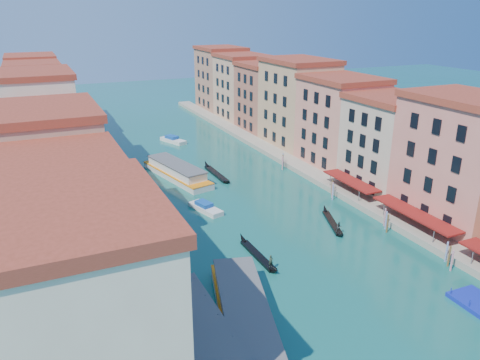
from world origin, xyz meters
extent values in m
cube|color=beige|center=(-26.00, 8.00, 9.00)|extent=(12.00, 16.00, 18.00)
cube|color=maroon|center=(-26.00, 8.00, 18.50)|extent=(12.80, 16.40, 1.00)
cube|color=#D7B17F|center=(-26.00, 23.50, 8.50)|extent=(12.00, 15.00, 17.00)
cube|color=maroon|center=(-26.00, 23.50, 17.50)|extent=(12.80, 15.40, 1.00)
cube|color=#9F765C|center=(-26.00, 39.50, 9.50)|extent=(12.00, 17.00, 19.00)
cube|color=maroon|center=(-26.00, 39.50, 19.50)|extent=(12.80, 17.40, 1.00)
cube|color=#E1B088|center=(-26.00, 55.00, 8.25)|extent=(12.00, 14.00, 16.50)
cube|color=maroon|center=(-26.00, 55.00, 17.00)|extent=(12.80, 14.40, 1.00)
cube|color=beige|center=(-26.00, 71.00, 10.00)|extent=(12.00, 18.00, 20.00)
cube|color=maroon|center=(-26.00, 71.00, 20.50)|extent=(12.80, 18.40, 1.00)
cube|color=tan|center=(-26.00, 88.00, 8.75)|extent=(12.00, 16.00, 17.50)
cube|color=maroon|center=(-26.00, 88.00, 18.00)|extent=(12.80, 16.40, 1.00)
cube|color=tan|center=(-26.00, 103.50, 9.25)|extent=(12.00, 15.00, 18.50)
cube|color=maroon|center=(-26.00, 103.50, 19.00)|extent=(12.80, 15.40, 1.00)
cube|color=beige|center=(-26.00, 119.50, 9.50)|extent=(12.00, 17.00, 19.00)
cube|color=maroon|center=(-26.00, 119.50, 19.50)|extent=(12.80, 17.40, 1.00)
cube|color=#C86B5B|center=(30.00, 23.50, 9.50)|extent=(12.00, 17.00, 19.00)
cube|color=maroon|center=(30.00, 23.50, 19.50)|extent=(12.80, 17.40, 1.00)
cube|color=tan|center=(30.00, 39.00, 8.25)|extent=(12.00, 14.00, 16.50)
cube|color=maroon|center=(30.00, 39.00, 17.00)|extent=(12.80, 14.40, 1.00)
cube|color=#C77560|center=(30.00, 54.00, 9.00)|extent=(12.00, 16.00, 18.00)
cube|color=maroon|center=(30.00, 54.00, 18.50)|extent=(12.80, 16.40, 1.00)
cube|color=tan|center=(30.00, 71.00, 10.00)|extent=(12.00, 18.00, 20.00)
cube|color=maroon|center=(30.00, 71.00, 20.50)|extent=(12.80, 18.40, 1.00)
cube|color=#975340|center=(30.00, 87.50, 8.75)|extent=(12.00, 15.00, 17.50)
cube|color=maroon|center=(30.00, 87.50, 18.00)|extent=(12.80, 15.40, 1.00)
cube|color=tan|center=(30.00, 103.00, 9.25)|extent=(12.00, 16.00, 18.50)
cube|color=maroon|center=(30.00, 103.00, 19.00)|extent=(12.80, 16.40, 1.00)
cube|color=#9D664D|center=(30.00, 119.50, 9.75)|extent=(12.00, 17.00, 19.50)
cube|color=maroon|center=(30.00, 119.50, 20.00)|extent=(12.80, 17.40, 1.00)
cube|color=gray|center=(22.00, 65.00, 0.50)|extent=(4.00, 140.00, 1.00)
cylinder|color=#535355|center=(20.80, 12.00, 1.50)|extent=(0.12, 0.12, 3.00)
cube|color=maroon|center=(22.20, 23.50, 3.00)|extent=(3.20, 15.30, 0.25)
cylinder|color=#535355|center=(20.80, 18.40, 1.50)|extent=(0.12, 0.12, 3.00)
cylinder|color=#535355|center=(20.80, 28.60, 1.50)|extent=(0.12, 0.12, 3.00)
cube|color=maroon|center=(22.20, 39.00, 3.00)|extent=(3.20, 12.60, 0.25)
cylinder|color=#535355|center=(20.80, 34.80, 1.50)|extent=(0.12, 0.12, 3.00)
cylinder|color=#535355|center=(20.80, 43.20, 1.50)|extent=(0.12, 0.12, 3.00)
cube|color=#535355|center=(-16.00, 12.00, 0.30)|extent=(5.00, 16.00, 0.60)
cube|color=#535355|center=(-16.00, 12.00, 3.50)|extent=(5.40, 16.40, 0.30)
cylinder|color=brown|center=(18.50, 13.00, 1.30)|extent=(0.24, 0.24, 3.20)
cylinder|color=brown|center=(19.10, 14.00, 1.30)|extent=(0.24, 0.24, 3.20)
cylinder|color=brown|center=(19.70, 15.00, 1.30)|extent=(0.24, 0.24, 3.20)
cylinder|color=brown|center=(18.50, 25.00, 1.30)|extent=(0.24, 0.24, 3.20)
cylinder|color=brown|center=(19.10, 26.00, 1.30)|extent=(0.24, 0.24, 3.20)
cylinder|color=brown|center=(19.70, 27.00, 1.30)|extent=(0.24, 0.24, 3.20)
cylinder|color=brown|center=(18.50, 39.00, 1.30)|extent=(0.24, 0.24, 3.20)
cylinder|color=brown|center=(19.10, 40.00, 1.30)|extent=(0.24, 0.24, 3.20)
cylinder|color=brown|center=(19.70, 41.00, 1.30)|extent=(0.24, 0.24, 3.20)
cylinder|color=brown|center=(18.50, 57.00, 1.30)|extent=(0.24, 0.24, 3.20)
cylinder|color=brown|center=(19.10, 58.00, 1.30)|extent=(0.24, 0.24, 3.20)
cylinder|color=brown|center=(19.70, 59.00, 1.30)|extent=(0.24, 0.24, 3.20)
cylinder|color=brown|center=(-18.50, 12.00, 1.30)|extent=(0.24, 0.24, 3.20)
cylinder|color=brown|center=(-18.50, 16.00, 1.30)|extent=(0.24, 0.24, 3.20)
cube|color=silver|center=(-10.22, 13.45, 0.65)|extent=(10.60, 22.31, 1.31)
cube|color=white|center=(-10.22, 13.45, 2.07)|extent=(8.90, 17.97, 1.74)
cube|color=#535355|center=(-10.22, 13.45, 3.11)|extent=(9.36, 18.58, 0.27)
cube|color=orange|center=(-10.22, 13.45, 1.25)|extent=(10.65, 22.32, 0.27)
cube|color=silver|center=(-2.98, 61.32, 0.60)|extent=(8.81, 20.65, 1.21)
cube|color=white|center=(-2.98, 61.32, 1.91)|extent=(7.44, 16.60, 1.61)
cube|color=#535355|center=(-2.98, 61.32, 2.87)|extent=(7.84, 17.16, 0.25)
cube|color=orange|center=(-2.98, 61.32, 1.16)|extent=(8.86, 20.66, 0.25)
cube|color=black|center=(-2.34, 26.29, 0.21)|extent=(1.18, 8.75, 0.44)
cone|color=black|center=(-2.40, 31.15, 0.58)|extent=(0.90, 1.96, 1.63)
cone|color=black|center=(-2.28, 21.44, 0.49)|extent=(0.89, 1.63, 1.44)
imported|color=#283726|center=(-2.30, 22.60, 1.23)|extent=(0.62, 0.41, 1.68)
cube|color=black|center=(12.77, 30.78, 0.21)|extent=(3.83, 8.31, 0.42)
cone|color=black|center=(14.35, 35.20, 0.56)|extent=(1.43, 2.06, 1.58)
cone|color=black|center=(11.18, 26.35, 0.47)|extent=(1.32, 1.76, 1.39)
imported|color=#2B3131|center=(11.56, 27.41, 1.19)|extent=(0.95, 0.84, 1.62)
cube|color=black|center=(4.72, 59.47, 0.25)|extent=(1.37, 10.31, 0.51)
cone|color=black|center=(4.66, 65.18, 0.69)|extent=(1.05, 2.31, 1.92)
cone|color=black|center=(4.79, 53.75, 0.57)|extent=(1.05, 1.91, 1.69)
cube|color=silver|center=(-3.40, 43.59, 0.40)|extent=(4.05, 7.29, 0.80)
cube|color=#124799|center=(-3.54, 44.06, 1.09)|extent=(2.55, 3.36, 0.70)
cube|color=silver|center=(3.98, 87.25, 0.44)|extent=(5.19, 8.13, 0.89)
cube|color=#124799|center=(3.77, 87.76, 1.22)|extent=(3.11, 3.84, 0.78)
cube|color=#1124A1|center=(15.50, 6.00, 0.26)|extent=(4.26, 6.27, 0.51)
camera|label=1|loc=(-27.29, -23.52, 31.23)|focal=35.00mm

